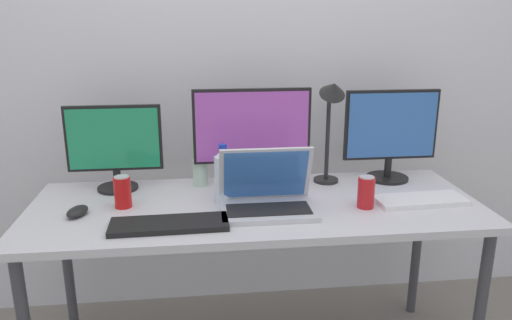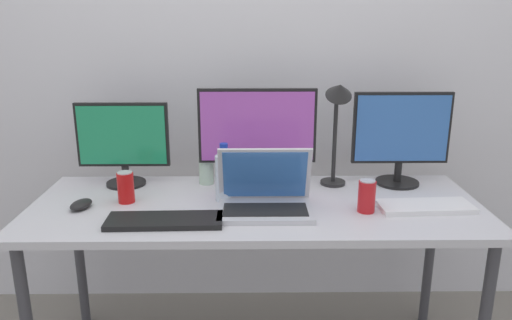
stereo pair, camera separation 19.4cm
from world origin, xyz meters
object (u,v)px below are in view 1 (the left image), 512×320
soda_can_by_laptop (123,192)px  bamboo_vase (200,170)px  monitor_center (252,132)px  monitor_right (391,132)px  desk_lamp (331,111)px  monitor_left (114,145)px  laptop_silver (267,196)px  work_desk (256,218)px  keyboard_aux (420,200)px  keyboard_main (169,224)px  mouse_by_keyboard (77,211)px  water_bottle (223,176)px  soda_can_near_keyboard (366,192)px

soda_can_by_laptop → bamboo_vase: (0.30, 0.23, 0.01)m
monitor_center → soda_can_by_laptop: 0.59m
monitor_right → desk_lamp: desk_lamp is taller
monitor_left → laptop_silver: bearing=-27.0°
work_desk → monitor_center: size_ratio=3.56×
work_desk → desk_lamp: 0.56m
monitor_center → keyboard_aux: monitor_center is taller
keyboard_aux → bamboo_vase: bearing=157.0°
monitor_left → laptop_silver: (0.61, -0.31, -0.14)m
keyboard_main → soda_can_by_laptop: size_ratio=3.32×
desk_lamp → monitor_center: bearing=176.4°
keyboard_main → keyboard_aux: size_ratio=1.16×
monitor_right → laptop_silver: (-0.60, -0.31, -0.16)m
monitor_left → bamboo_vase: 0.38m
work_desk → keyboard_aux: size_ratio=4.97×
desk_lamp → mouse_by_keyboard: bearing=-166.9°
water_bottle → soda_can_near_keyboard: 0.56m
soda_can_by_laptop → soda_can_near_keyboard: bearing=-6.8°
keyboard_aux → soda_can_by_laptop: size_ratio=2.86×
soda_can_near_keyboard → water_bottle: bearing=166.9°
water_bottle → soda_can_near_keyboard: size_ratio=1.89×
soda_can_near_keyboard → soda_can_by_laptop: (-0.94, 0.11, 0.00)m
monitor_center → mouse_by_keyboard: monitor_center is taller
soda_can_near_keyboard → soda_can_by_laptop: size_ratio=1.00×
bamboo_vase → monitor_center: bearing=-9.5°
keyboard_main → bamboo_vase: bearing=74.0°
keyboard_main → work_desk: bearing=28.9°
keyboard_main → soda_can_near_keyboard: bearing=6.3°
monitor_center → laptop_silver: (0.03, -0.28, -0.19)m
monitor_right → desk_lamp: (-0.29, -0.04, 0.11)m
keyboard_aux → mouse_by_keyboard: bearing=176.0°
work_desk → keyboard_main: (-0.33, -0.19, 0.07)m
monitor_right → keyboard_main: (-0.97, -0.42, -0.21)m
monitor_center → soda_can_by_laptop: bearing=-160.4°
work_desk → water_bottle: 0.22m
water_bottle → soda_can_by_laptop: (-0.39, -0.01, -0.05)m
keyboard_main → water_bottle: water_bottle is taller
monitor_center → soda_can_by_laptop: monitor_center is taller
monitor_right → laptop_silver: 0.69m
keyboard_main → keyboard_aux: (0.99, 0.13, 0.00)m
soda_can_near_keyboard → desk_lamp: bearing=105.1°
soda_can_near_keyboard → bamboo_vase: (-0.64, 0.34, 0.01)m
monitor_center → mouse_by_keyboard: (-0.69, -0.26, -0.23)m
keyboard_main → desk_lamp: desk_lamp is taller
monitor_right → water_bottle: size_ratio=1.77×
monitor_left → bamboo_vase: (0.36, 0.01, -0.13)m
keyboard_aux → mouse_by_keyboard: size_ratio=3.34×
keyboard_aux → mouse_by_keyboard: 1.34m
soda_can_near_keyboard → bamboo_vase: size_ratio=0.42×
work_desk → monitor_right: (0.63, 0.23, 0.28)m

